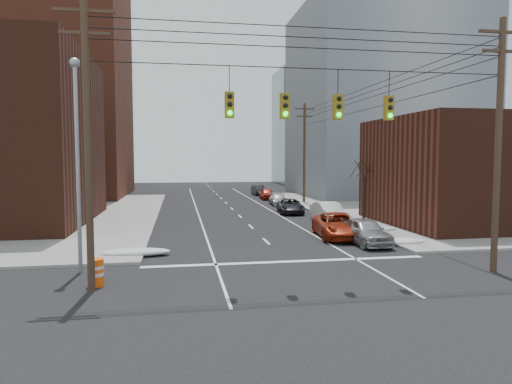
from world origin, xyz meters
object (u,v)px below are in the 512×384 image
object	(u,v)px
lot_car_c	(13,211)
parked_car_f	(258,190)
construction_barrel	(96,272)
red_pickup	(338,225)
lot_car_a	(29,218)
parked_car_a	(365,231)
parked_car_e	(267,194)
parked_car_c	(290,206)
parked_car_d	(279,199)
lot_car_d	(21,210)
lot_car_b	(51,209)
parked_car_b	(329,212)

from	to	relation	value
lot_car_c	parked_car_f	bearing A→B (deg)	-25.63
construction_barrel	red_pickup	bearing A→B (deg)	34.11
lot_car_a	parked_car_a	bearing A→B (deg)	-99.23
parked_car_e	lot_car_a	size ratio (longest dim) A/B	0.84
parked_car_c	parked_car_d	xyz separation A→B (m)	(0.51, 7.15, -0.04)
red_pickup	construction_barrel	distance (m)	15.93
parked_car_d	construction_barrel	distance (m)	31.95
parked_car_a	lot_car_d	size ratio (longest dim) A/B	1.10
parked_car_a	red_pickup	bearing A→B (deg)	105.60
parked_car_c	lot_car_b	bearing A→B (deg)	-172.54
parked_car_a	lot_car_a	size ratio (longest dim) A/B	0.95
parked_car_a	parked_car_b	world-z (taller)	parked_car_b
parked_car_f	lot_car_a	bearing A→B (deg)	-127.74
lot_car_d	parked_car_b	bearing A→B (deg)	-98.92
parked_car_e	lot_car_d	size ratio (longest dim) A/B	0.97
parked_car_b	parked_car_a	bearing A→B (deg)	-97.46
parked_car_d	construction_barrel	bearing A→B (deg)	-113.56
parked_car_d	parked_car_f	distance (m)	13.58
parked_car_c	lot_car_b	distance (m)	20.59
parked_car_a	parked_car_f	bearing A→B (deg)	88.12
lot_car_b	parked_car_f	bearing A→B (deg)	-51.30
lot_car_b	parked_car_c	bearing A→B (deg)	-95.72
red_pickup	parked_car_e	xyz separation A→B (m)	(0.63, 26.83, -0.09)
parked_car_a	construction_barrel	world-z (taller)	parked_car_a
parked_car_b	construction_barrel	bearing A→B (deg)	-135.48
parked_car_c	lot_car_a	world-z (taller)	lot_car_a
parked_car_a	lot_car_b	distance (m)	26.24
parked_car_f	lot_car_a	distance (m)	34.83
construction_barrel	lot_car_a	bearing A→B (deg)	115.34
parked_car_f	parked_car_a	bearing A→B (deg)	-91.11
lot_car_c	construction_barrel	xyz separation A→B (m)	(10.01, -20.99, -0.20)
parked_car_a	parked_car_c	bearing A→B (deg)	90.73
parked_car_a	parked_car_e	world-z (taller)	parked_car_a
lot_car_b	lot_car_a	bearing A→B (deg)	178.57
parked_car_b	parked_car_e	distance (m)	20.12
parked_car_d	parked_car_e	bearing A→B (deg)	91.34
parked_car_e	lot_car_a	distance (m)	29.69
parked_car_a	parked_car_c	xyz separation A→B (m)	(-0.73, 15.21, -0.12)
parked_car_b	lot_car_b	xyz separation A→B (m)	(-22.19, 6.09, -0.02)
lot_car_a	lot_car_d	xyz separation A→B (m)	(-2.54, 6.35, -0.09)
parked_car_e	construction_barrel	size ratio (longest dim) A/B	3.69
red_pickup	lot_car_a	size ratio (longest dim) A/B	1.16
red_pickup	parked_car_e	world-z (taller)	red_pickup
lot_car_c	construction_barrel	bearing A→B (deg)	-132.04
parked_car_c	lot_car_d	distance (m)	22.63
parked_car_d	parked_car_f	world-z (taller)	parked_car_f
parked_car_f	lot_car_d	bearing A→B (deg)	-138.29
red_pickup	parked_car_b	bearing A→B (deg)	83.04
parked_car_b	lot_car_c	xyz separation A→B (m)	(-24.85, 5.31, -0.03)
parked_car_b	parked_car_e	bearing A→B (deg)	90.87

